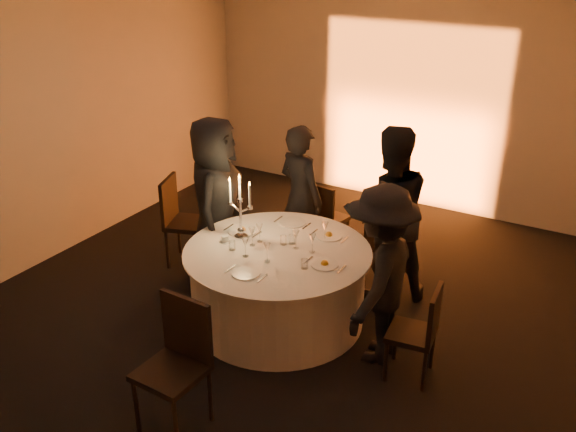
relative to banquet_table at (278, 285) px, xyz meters
The scene contains 33 objects.
floor 0.38m from the banquet_table, ahead, with size 7.00×7.00×0.00m, color black.
ceiling 2.62m from the banquet_table, ahead, with size 7.00×7.00×0.00m, color silver.
wall_back 3.67m from the banquet_table, 90.00° to the left, with size 7.00×7.00×0.00m, color beige.
wall_left 3.20m from the banquet_table, behind, with size 7.00×7.00×0.00m, color beige.
uplighter_fixture 3.22m from the banquet_table, 90.00° to the left, with size 0.25×0.12×0.10m, color black.
banquet_table is the anchor object (origin of this frame).
chair_left 1.67m from the banquet_table, 162.96° to the left, with size 0.57×0.57×1.03m.
chair_back_left 1.51m from the banquet_table, 99.57° to the left, with size 0.45×0.45×0.90m.
chair_back_right 1.34m from the banquet_table, 63.16° to the left, with size 0.55×0.55×0.95m.
chair_right 1.51m from the banquet_table, ahead, with size 0.43×0.43×0.88m.
chair_front 1.61m from the banquet_table, 87.28° to the right, with size 0.48×0.48×1.06m.
guest_left 1.19m from the banquet_table, 158.84° to the left, with size 0.90×0.59×1.84m, color black.
guest_back_left 1.25m from the banquet_table, 108.29° to the left, with size 0.61×0.40×1.66m, color black.
guest_back_right 1.32m from the banquet_table, 53.25° to the left, with size 0.90×0.70×1.86m, color black.
guest_right 1.16m from the banquet_table, ahead, with size 1.07×0.62×1.66m, color black.
plate_left 0.68m from the banquet_table, 161.40° to the left, with size 0.36×0.29×0.08m.
plate_back_left 0.74m from the banquet_table, 106.80° to the left, with size 0.36×0.28×0.01m.
plate_back_right 0.71m from the banquet_table, 60.47° to the left, with size 0.36×0.27×0.08m.
plate_right 0.66m from the banquet_table, ahead, with size 0.36×0.25×0.08m.
plate_front 0.66m from the banquet_table, 90.87° to the right, with size 0.36×0.25×0.01m.
coffee_cup 0.69m from the banquet_table, 169.24° to the right, with size 0.11×0.11×0.07m.
candelabra 0.77m from the banquet_table, behind, with size 0.28×0.14×0.67m.
wine_glass_a 0.61m from the banquet_table, 127.53° to the right, with size 0.07×0.07×0.19m.
wine_glass_b 0.58m from the banquet_table, 163.86° to the left, with size 0.07×0.07×0.19m.
wine_glass_c 0.55m from the banquet_table, 41.79° to the left, with size 0.07×0.07×0.19m.
wine_glass_d 0.62m from the banquet_table, 23.00° to the left, with size 0.07×0.07×0.19m.
wine_glass_e 0.73m from the banquet_table, 55.75° to the left, with size 0.07×0.07×0.19m.
wine_glass_f 0.58m from the banquet_table, 81.47° to the right, with size 0.07×0.07×0.19m.
wine_glass_g 0.59m from the banquet_table, behind, with size 0.07×0.07×0.19m.
tumbler_a 0.45m from the banquet_table, 96.29° to the left, with size 0.07×0.07×0.09m, color white.
tumbler_b 0.61m from the banquet_table, 151.88° to the right, with size 0.07×0.07×0.09m, color white.
tumbler_c 0.47m from the banquet_table, 75.40° to the left, with size 0.07×0.07×0.09m, color white.
tumbler_d 0.61m from the banquet_table, 24.48° to the right, with size 0.07×0.07×0.09m, color white.
Camera 1 is at (2.80, -4.63, 3.58)m, focal length 40.00 mm.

